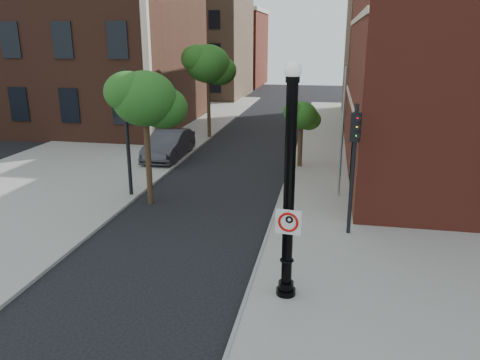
% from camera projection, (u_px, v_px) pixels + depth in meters
% --- Properties ---
extents(ground, '(120.00, 120.00, 0.00)m').
position_uv_depth(ground, '(167.00, 300.00, 12.33)').
color(ground, black).
rests_on(ground, ground).
extents(sidewalk_right, '(8.00, 60.00, 0.12)m').
position_uv_depth(sidewalk_right, '(373.00, 193.00, 20.62)').
color(sidewalk_right, gray).
rests_on(sidewalk_right, ground).
extents(sidewalk_left, '(10.00, 50.00, 0.12)m').
position_uv_depth(sidewalk_left, '(129.00, 142.00, 30.85)').
color(sidewalk_left, gray).
rests_on(sidewalk_left, ground).
extents(curb_edge, '(0.10, 60.00, 0.14)m').
position_uv_depth(curb_edge, '(283.00, 188.00, 21.33)').
color(curb_edge, gray).
rests_on(curb_edge, ground).
extents(victorian_building, '(18.60, 14.60, 17.95)m').
position_uv_depth(victorian_building, '(66.00, 9.00, 35.20)').
color(victorian_building, '#532C1F').
rests_on(victorian_building, ground).
extents(bg_building_tan_a, '(12.00, 12.00, 12.00)m').
position_uv_depth(bg_building_tan_a, '(194.00, 44.00, 54.09)').
color(bg_building_tan_a, '#836347').
rests_on(bg_building_tan_a, ground).
extents(bg_building_red, '(12.00, 12.00, 10.00)m').
position_uv_depth(bg_building_red, '(221.00, 50.00, 67.53)').
color(bg_building_red, maroon).
rests_on(bg_building_red, ground).
extents(lamppost, '(0.52, 0.52, 6.12)m').
position_uv_depth(lamppost, '(289.00, 198.00, 11.61)').
color(lamppost, black).
rests_on(lamppost, ground).
extents(no_parking_sign, '(0.65, 0.12, 0.65)m').
position_uv_depth(no_parking_sign, '(288.00, 222.00, 11.63)').
color(no_parking_sign, white).
rests_on(no_parking_sign, ground).
extents(parked_car, '(1.79, 4.98, 1.64)m').
position_uv_depth(parked_car, '(169.00, 145.00, 26.50)').
color(parked_car, '#2E2D32').
rests_on(parked_car, ground).
extents(traffic_signal_left, '(0.36, 0.45, 5.44)m').
position_uv_depth(traffic_signal_left, '(125.00, 113.00, 19.26)').
color(traffic_signal_left, black).
rests_on(traffic_signal_left, ground).
extents(traffic_signal_right, '(0.36, 0.41, 4.61)m').
position_uv_depth(traffic_signal_right, '(354.00, 149.00, 15.43)').
color(traffic_signal_right, black).
rests_on(traffic_signal_right, ground).
extents(utility_pole, '(0.11, 0.11, 5.55)m').
position_uv_depth(utility_pole, '(342.00, 135.00, 19.41)').
color(utility_pole, '#999999').
rests_on(utility_pole, ground).
extents(street_tree_a, '(3.02, 2.73, 5.43)m').
position_uv_depth(street_tree_a, '(146.00, 100.00, 18.35)').
color(street_tree_a, '#382816').
rests_on(street_tree_a, ground).
extents(street_tree_b, '(3.47, 3.13, 6.25)m').
position_uv_depth(street_tree_b, '(209.00, 65.00, 30.83)').
color(street_tree_b, '#382816').
rests_on(street_tree_b, ground).
extents(street_tree_c, '(1.95, 1.77, 3.52)m').
position_uv_depth(street_tree_c, '(302.00, 116.00, 24.08)').
color(street_tree_c, '#382816').
rests_on(street_tree_c, ground).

